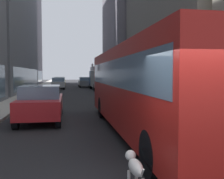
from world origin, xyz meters
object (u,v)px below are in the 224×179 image
car_red_coupe (41,103)px  box_truck (100,77)px  car_silver_sedan (58,83)px  car_grey_wagon (85,82)px  transit_bus (146,84)px  dalmatian_dog (135,167)px  car_yellow_taxi (60,82)px  pedestrian_with_handbag (192,94)px

car_red_coupe → box_truck: (5.60, 22.69, 0.84)m
car_silver_sedan → car_grey_wagon: bearing=48.3°
transit_bus → box_truck: size_ratio=1.54×
car_grey_wagon → box_truck: size_ratio=0.61×
car_red_coupe → dalmatian_dog: (2.32, -7.96, -0.31)m
car_grey_wagon → dalmatian_dog: car_grey_wagon is taller
car_silver_sedan → box_truck: size_ratio=0.62×
box_truck → car_red_coupe: bearing=-103.9°
transit_bus → car_silver_sedan: transit_bus is taller
transit_bus → box_truck: bearing=86.4°
car_silver_sedan → car_red_coupe: same height
car_red_coupe → box_truck: box_truck is taller
car_grey_wagon → car_red_coupe: bearing=-97.5°
car_yellow_taxi → pedestrian_with_handbag: pedestrian_with_handbag is taller
car_yellow_taxi → box_truck: (5.60, -9.92, 0.84)m
car_red_coupe → car_yellow_taxi: 32.61m
car_red_coupe → box_truck: 23.38m
box_truck → car_yellow_taxi: bearing=119.4°
car_grey_wagon → dalmatian_dog: (-1.68, -38.20, -0.31)m
transit_bus → pedestrian_with_handbag: size_ratio=6.82×
car_silver_sedan → pedestrian_with_handbag: size_ratio=2.77×
transit_bus → pedestrian_with_handbag: transit_bus is taller
car_yellow_taxi → car_grey_wagon: same height
transit_bus → car_yellow_taxi: (-4.00, 35.70, -0.95)m
car_grey_wagon → pedestrian_with_handbag: bearing=-82.3°
car_grey_wagon → dalmatian_dog: bearing=-92.5°
car_silver_sedan → pedestrian_with_handbag: 25.90m
box_truck → pedestrian_with_handbag: box_truck is taller
car_red_coupe → pedestrian_with_handbag: size_ratio=2.69×
car_silver_sedan → transit_bus: bearing=-82.1°
car_silver_sedan → dalmatian_dog: bearing=-86.1°
box_truck → pedestrian_with_handbag: size_ratio=4.44×
car_red_coupe → car_grey_wagon: size_ratio=0.99×
box_truck → dalmatian_dog: box_truck is taller
box_truck → car_silver_sedan: bearing=151.3°
transit_bus → car_yellow_taxi: bearing=96.4°
car_silver_sedan → car_yellow_taxi: bearing=90.0°
transit_bus → car_red_coupe: transit_bus is taller
car_red_coupe → car_grey_wagon: bearing=82.5°
car_red_coupe → car_grey_wagon: 30.51m
transit_bus → car_yellow_taxi: transit_bus is taller
car_grey_wagon → pedestrian_with_handbag: (3.93, -29.14, 0.19)m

